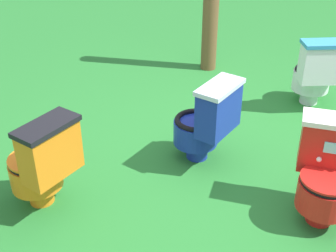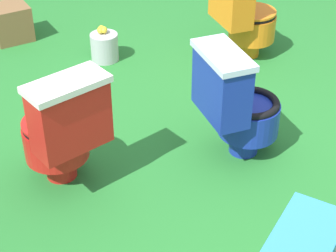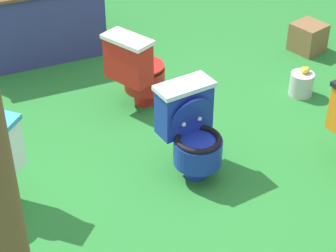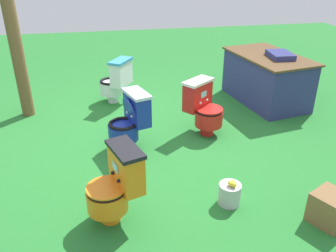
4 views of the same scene
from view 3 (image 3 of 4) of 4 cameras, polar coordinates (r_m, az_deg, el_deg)
ground at (r=4.89m, az=-0.41°, el=-2.73°), size 14.00×14.00×0.00m
toilet_red at (r=5.31m, az=-2.92°, el=5.31°), size 0.63×0.62×0.73m
toilet_blue at (r=4.52m, az=2.23°, el=-0.44°), size 0.54×0.59×0.73m
vendor_table at (r=6.40m, az=-13.08°, el=10.06°), size 1.59×1.11×0.85m
wooden_post at (r=2.94m, az=-14.90°, el=-10.22°), size 0.18×0.18×1.92m
small_crate at (r=6.52m, az=13.08°, el=8.16°), size 0.41×0.41×0.30m
lemon_bucket at (r=5.74m, az=12.50°, el=3.96°), size 0.22×0.22×0.28m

